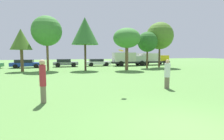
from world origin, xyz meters
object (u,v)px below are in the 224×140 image
tree_3 (85,31)px  parked_car_grey (65,63)px  tree_6 (160,36)px  frisbee (121,50)px  parked_car_white (98,62)px  delivery_truck_silver (128,59)px  tree_1 (21,40)px  tree_2 (47,31)px  parked_car_blue (26,64)px  person_thrower (43,80)px  person_catcher (167,74)px  delivery_truck_yellow (152,58)px  tree_4 (127,38)px  tree_5 (147,42)px

tree_3 → parked_car_grey: 8.63m
tree_6 → frisbee: bearing=-128.2°
parked_car_white → delivery_truck_silver: size_ratio=0.69×
tree_1 → parked_car_white: bearing=30.7°
tree_2 → tree_3: size_ratio=1.02×
tree_6 → parked_car_blue: bearing=165.8°
person_thrower → frisbee: frisbee is taller
tree_1 → parked_car_white: tree_1 is taller
person_catcher → tree_1: (-10.76, 14.01, 2.91)m
tree_1 → delivery_truck_yellow: size_ratio=0.82×
person_catcher → tree_4: tree_4 is taller
parked_car_grey → parked_car_white: size_ratio=0.92×
person_thrower → tree_3: size_ratio=0.29×
person_thrower → parked_car_grey: person_thrower is taller
tree_2 → tree_3: tree_2 is taller
tree_3 → delivery_truck_yellow: bearing=27.4°
person_thrower → tree_4: 16.48m
person_catcher → person_thrower: bearing=-0.0°
tree_5 → delivery_truck_yellow: size_ratio=0.85×
tree_3 → parked_car_blue: bearing=140.0°
person_thrower → tree_6: bearing=35.7°
tree_1 → parked_car_white: size_ratio=1.19×
person_catcher → delivery_truck_silver: (5.25, 19.46, 0.34)m
person_thrower → tree_3: (4.00, 14.20, 3.97)m
tree_5 → parked_car_white: (-6.13, 6.46, -3.21)m
parked_car_blue → tree_5: bearing=-16.0°
frisbee → tree_4: size_ratio=0.05×
parked_car_grey → delivery_truck_silver: delivery_truck_silver is taller
parked_car_white → delivery_truck_yellow: 10.57m
parked_car_blue → delivery_truck_silver: size_ratio=0.73×
delivery_truck_silver → delivery_truck_yellow: bearing=10.0°
tree_2 → tree_3: bearing=-16.1°
tree_1 → parked_car_blue: 6.55m
person_catcher → tree_3: size_ratio=0.27×
tree_3 → delivery_truck_yellow: size_ratio=1.07×
tree_3 → parked_car_grey: size_ratio=1.69×
person_catcher → tree_5: size_ratio=0.34×
person_thrower → frisbee: 4.27m
tree_1 → tree_3: (7.53, -1.00, 1.16)m
parked_car_grey → parked_car_white: 5.46m
delivery_truck_yellow → delivery_truck_silver: bearing=-170.0°
person_catcher → parked_car_grey: size_ratio=0.46×
tree_4 → tree_5: bearing=24.8°
person_catcher → tree_2: 16.85m
tree_5 → parked_car_blue: size_ratio=1.18×
parked_car_blue → parked_car_white: parked_car_blue is taller
tree_4 → parked_car_blue: size_ratio=1.20×
tree_3 → tree_4: 5.46m
person_thrower → person_catcher: 7.33m
tree_6 → delivery_truck_silver: size_ratio=1.12×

